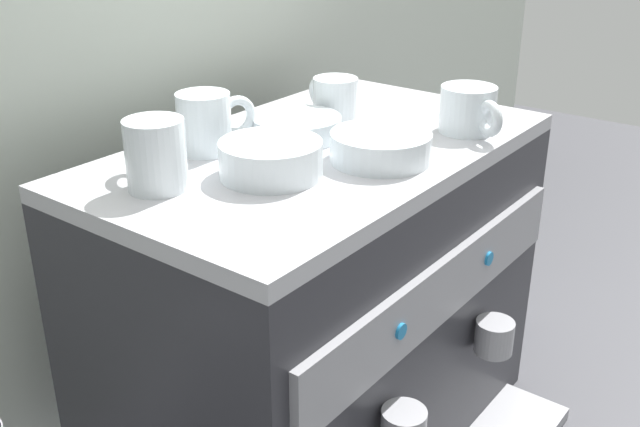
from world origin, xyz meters
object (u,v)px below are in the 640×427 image
at_px(ceramic_cup_1, 154,154).
at_px(ceramic_bowl_0, 297,128).
at_px(milk_pitcher, 490,291).
at_px(ceramic_cup_2, 207,122).
at_px(ceramic_cup_3, 469,110).
at_px(ceramic_bowl_2, 271,160).
at_px(ceramic_bowl_1, 379,148).
at_px(espresso_machine, 322,305).
at_px(ceramic_cup_0, 334,98).

xyz_separation_m(ceramic_cup_1, ceramic_bowl_0, (0.24, -0.01, -0.03)).
relative_size(ceramic_bowl_0, milk_pitcher, 0.97).
relative_size(ceramic_cup_2, ceramic_bowl_0, 0.89).
xyz_separation_m(ceramic_cup_3, ceramic_bowl_2, (-0.30, 0.11, -0.01)).
xyz_separation_m(ceramic_bowl_0, milk_pitcher, (0.48, -0.10, -0.44)).
bearing_deg(ceramic_bowl_1, ceramic_cup_2, 116.87).
distance_m(ceramic_cup_2, ceramic_bowl_1, 0.23).
bearing_deg(espresso_machine, ceramic_cup_3, -36.07).
xyz_separation_m(ceramic_cup_0, ceramic_cup_3, (0.06, -0.19, 0.00)).
relative_size(ceramic_cup_3, ceramic_bowl_1, 0.85).
height_order(espresso_machine, ceramic_cup_1, ceramic_cup_1).
height_order(ceramic_cup_0, ceramic_cup_3, ceramic_cup_3).
bearing_deg(espresso_machine, ceramic_cup_2, 134.21).
bearing_deg(ceramic_cup_2, milk_pitcher, -15.24).
height_order(ceramic_cup_1, ceramic_cup_3, ceramic_cup_1).
relative_size(ceramic_cup_3, milk_pitcher, 0.86).
relative_size(ceramic_cup_0, ceramic_cup_3, 0.90).
distance_m(ceramic_bowl_0, ceramic_bowl_1, 0.14).
height_order(ceramic_cup_3, ceramic_bowl_1, ceramic_cup_3).
bearing_deg(ceramic_cup_1, milk_pitcher, -9.25).
bearing_deg(ceramic_cup_0, milk_pitcher, -17.49).
bearing_deg(ceramic_cup_2, ceramic_cup_1, -161.06).
relative_size(ceramic_cup_1, ceramic_bowl_0, 0.89).
xyz_separation_m(ceramic_cup_1, ceramic_cup_3, (0.41, -0.19, -0.01)).
bearing_deg(ceramic_cup_2, ceramic_bowl_1, -63.13).
bearing_deg(ceramic_cup_3, ceramic_bowl_0, 133.12).
distance_m(ceramic_bowl_0, milk_pitcher, 0.66).
distance_m(ceramic_cup_0, ceramic_bowl_0, 0.11).
distance_m(ceramic_cup_3, milk_pitcher, 0.56).
height_order(ceramic_cup_3, ceramic_bowl_0, ceramic_cup_3).
height_order(ceramic_cup_0, ceramic_cup_2, ceramic_cup_2).
xyz_separation_m(ceramic_cup_0, ceramic_bowl_2, (-0.24, -0.08, -0.01)).
bearing_deg(ceramic_bowl_2, ceramic_cup_1, 143.04).
height_order(ceramic_cup_0, ceramic_bowl_1, ceramic_cup_0).
relative_size(ceramic_bowl_0, ceramic_bowl_2, 0.99).
bearing_deg(ceramic_bowl_0, ceramic_bowl_1, -94.48).
xyz_separation_m(ceramic_cup_2, ceramic_bowl_0, (0.11, -0.06, -0.02)).
bearing_deg(ceramic_cup_3, ceramic_cup_0, 107.55).
bearing_deg(ceramic_cup_0, ceramic_cup_3, -72.45).
relative_size(ceramic_cup_0, ceramic_bowl_2, 0.78).
relative_size(ceramic_cup_0, ceramic_bowl_0, 0.80).
height_order(espresso_machine, ceramic_cup_0, ceramic_cup_0).
distance_m(ceramic_cup_1, ceramic_bowl_0, 0.24).
relative_size(ceramic_cup_0, milk_pitcher, 0.77).
xyz_separation_m(espresso_machine, milk_pitcher, (0.49, -0.05, -0.18)).
distance_m(ceramic_cup_1, ceramic_cup_3, 0.45).
xyz_separation_m(ceramic_cup_1, ceramic_cup_2, (0.13, 0.04, -0.00)).
bearing_deg(milk_pitcher, ceramic_bowl_2, 176.67).
bearing_deg(ceramic_bowl_0, ceramic_cup_3, -46.88).
height_order(ceramic_cup_0, ceramic_cup_1, ceramic_cup_1).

